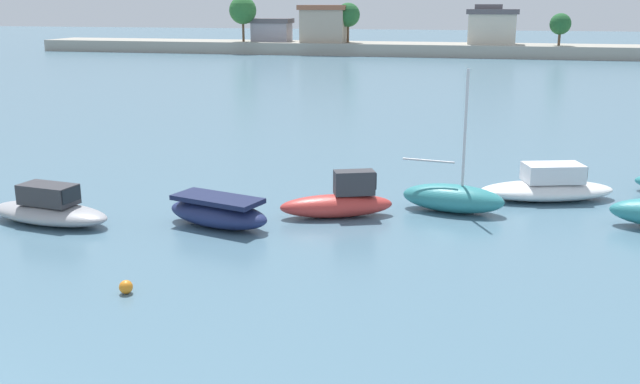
# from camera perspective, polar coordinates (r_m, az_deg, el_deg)

# --- Properties ---
(moored_boat_2) EXTENTS (4.95, 2.43, 1.40)m
(moored_boat_2) POSITION_cam_1_polar(r_m,az_deg,el_deg) (26.88, -20.71, -1.32)
(moored_boat_2) COLOR #9E9EA3
(moored_boat_2) RESTS_ON ground
(moored_boat_3) EXTENTS (4.22, 2.58, 1.07)m
(moored_boat_3) POSITION_cam_1_polar(r_m,az_deg,el_deg) (25.00, -8.11, -1.61)
(moored_boat_3) COLOR navy
(moored_boat_3) RESTS_ON ground
(moored_boat_4) EXTENTS (4.26, 2.62, 1.69)m
(moored_boat_4) POSITION_cam_1_polar(r_m,az_deg,el_deg) (25.88, 1.57, -0.78)
(moored_boat_4) COLOR #C63833
(moored_boat_4) RESTS_ON ground
(moored_boat_5) EXTENTS (3.95, 2.05, 5.27)m
(moored_boat_5) POSITION_cam_1_polar(r_m,az_deg,el_deg) (26.95, 10.51, -0.45)
(moored_boat_5) COLOR teal
(moored_boat_5) RESTS_ON ground
(moored_boat_6) EXTENTS (5.70, 3.54, 1.43)m
(moored_boat_6) POSITION_cam_1_polar(r_m,az_deg,el_deg) (29.53, 17.65, 0.38)
(moored_boat_6) COLOR white
(moored_boat_6) RESTS_ON ground
(mooring_buoy_0) EXTENTS (0.37, 0.37, 0.37)m
(mooring_buoy_0) POSITION_cam_1_polar(r_m,az_deg,el_deg) (19.94, -15.17, -7.30)
(mooring_buoy_0) COLOR orange
(mooring_buoy_0) RESTS_ON ground
(distant_shoreline) EXTENTS (117.64, 8.62, 8.42)m
(distant_shoreline) POSITION_cam_1_polar(r_m,az_deg,el_deg) (107.66, 10.09, 11.79)
(distant_shoreline) COLOR #9E998C
(distant_shoreline) RESTS_ON ground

